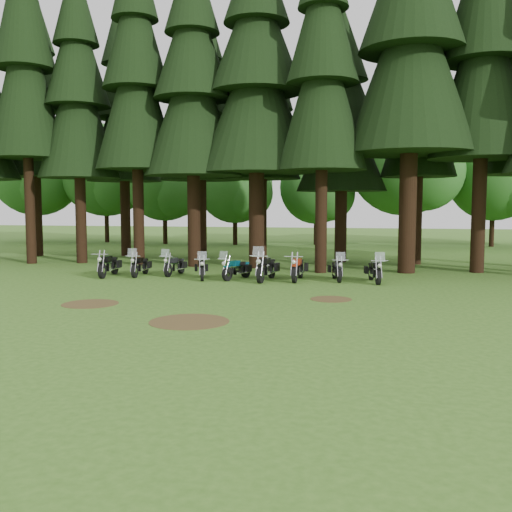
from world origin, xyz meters
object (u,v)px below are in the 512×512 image
(motorcycle_2, at_px, (175,266))
(motorcycle_5, at_px, (266,269))
(motorcycle_3, at_px, (202,269))
(motorcycle_6, at_px, (298,269))
(motorcycle_7, at_px, (337,270))
(motorcycle_4, at_px, (237,269))
(motorcycle_1, at_px, (140,266))
(motorcycle_8, at_px, (375,272))
(motorcycle_0, at_px, (109,266))

(motorcycle_2, distance_m, motorcycle_5, 4.51)
(motorcycle_3, bearing_deg, motorcycle_6, -13.19)
(motorcycle_7, bearing_deg, motorcycle_2, 165.27)
(motorcycle_4, height_order, motorcycle_6, motorcycle_4)
(motorcycle_4, relative_size, motorcycle_6, 0.85)
(motorcycle_4, bearing_deg, motorcycle_2, -173.66)
(motorcycle_6, xyz_separation_m, motorcycle_7, (1.61, 0.30, -0.05))
(motorcycle_3, relative_size, motorcycle_6, 0.85)
(motorcycle_2, bearing_deg, motorcycle_5, -7.41)
(motorcycle_4, xyz_separation_m, motorcycle_6, (2.60, 0.18, 0.06))
(motorcycle_4, distance_m, motorcycle_7, 4.24)
(motorcycle_2, distance_m, motorcycle_4, 3.17)
(motorcycle_1, bearing_deg, motorcycle_4, -7.49)
(motorcycle_5, height_order, motorcycle_6, motorcycle_5)
(motorcycle_1, relative_size, motorcycle_2, 1.04)
(motorcycle_1, relative_size, motorcycle_3, 1.06)
(motorcycle_1, height_order, motorcycle_4, motorcycle_1)
(motorcycle_7, bearing_deg, motorcycle_1, 169.32)
(motorcycle_2, distance_m, motorcycle_6, 5.70)
(motorcycle_6, distance_m, motorcycle_7, 1.64)
(motorcycle_8, bearing_deg, motorcycle_0, 170.70)
(motorcycle_8, bearing_deg, motorcycle_5, 173.95)
(motorcycle_1, distance_m, motorcycle_4, 4.51)
(motorcycle_0, height_order, motorcycle_3, motorcycle_3)
(motorcycle_0, relative_size, motorcycle_3, 1.14)
(motorcycle_1, bearing_deg, motorcycle_0, -166.52)
(motorcycle_3, relative_size, motorcycle_5, 0.81)
(motorcycle_3, bearing_deg, motorcycle_1, 152.82)
(motorcycle_1, distance_m, motorcycle_5, 5.84)
(motorcycle_0, distance_m, motorcycle_2, 2.91)
(motorcycle_2, xyz_separation_m, motorcycle_3, (1.58, -1.01, 0.00))
(motorcycle_2, bearing_deg, motorcycle_0, -155.09)
(motorcycle_0, distance_m, motorcycle_6, 8.41)
(motorcycle_1, relative_size, motorcycle_6, 0.90)
(motorcycle_3, height_order, motorcycle_7, motorcycle_7)
(motorcycle_5, bearing_deg, motorcycle_2, 172.68)
(motorcycle_0, bearing_deg, motorcycle_8, -4.60)
(motorcycle_3, height_order, motorcycle_5, motorcycle_5)
(motorcycle_4, height_order, motorcycle_8, motorcycle_8)
(motorcycle_4, relative_size, motorcycle_7, 0.97)
(motorcycle_5, relative_size, motorcycle_7, 1.19)
(motorcycle_7, bearing_deg, motorcycle_6, 178.27)
(motorcycle_4, bearing_deg, motorcycle_0, -157.34)
(motorcycle_1, height_order, motorcycle_8, motorcycle_8)
(motorcycle_1, height_order, motorcycle_2, motorcycle_1)
(motorcycle_0, xyz_separation_m, motorcycle_4, (5.81, 0.17, -0.04))
(motorcycle_2, bearing_deg, motorcycle_6, -0.88)
(motorcycle_2, height_order, motorcycle_4, motorcycle_4)
(motorcycle_0, height_order, motorcycle_5, motorcycle_5)
(motorcycle_8, bearing_deg, motorcycle_1, 168.59)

